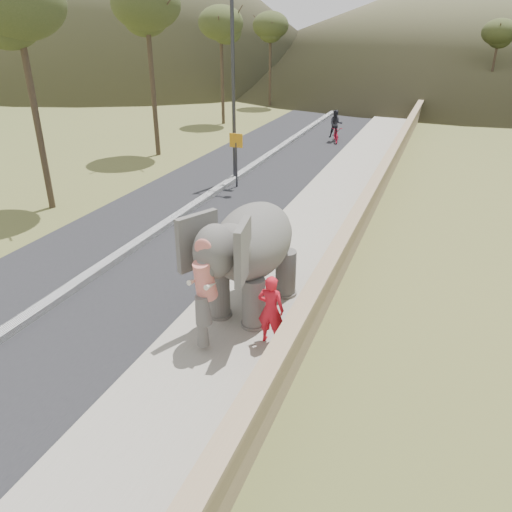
# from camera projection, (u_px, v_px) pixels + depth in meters

# --- Properties ---
(ground) EXTENTS (160.00, 160.00, 0.00)m
(ground) POSITION_uv_depth(u_px,v_px,m) (234.00, 335.00, 11.79)
(ground) COLOR olive
(ground) RESTS_ON ground
(road) EXTENTS (7.00, 120.00, 0.03)m
(road) POSITION_uv_depth(u_px,v_px,m) (219.00, 191.00, 21.86)
(road) COLOR black
(road) RESTS_ON ground
(median) EXTENTS (0.35, 120.00, 0.22)m
(median) POSITION_uv_depth(u_px,v_px,m) (219.00, 189.00, 21.82)
(median) COLOR black
(median) RESTS_ON ground
(walkway) EXTENTS (3.00, 120.00, 0.15)m
(walkway) POSITION_uv_depth(u_px,v_px,m) (331.00, 203.00, 20.23)
(walkway) COLOR #9E9687
(walkway) RESTS_ON ground
(parapet) EXTENTS (0.30, 120.00, 1.10)m
(parapet) POSITION_uv_depth(u_px,v_px,m) (373.00, 196.00, 19.49)
(parapet) COLOR tan
(parapet) RESTS_ON ground
(lamppost) EXTENTS (1.76, 0.36, 8.00)m
(lamppost) POSITION_uv_depth(u_px,v_px,m) (240.00, 70.00, 21.23)
(lamppost) COLOR #323136
(lamppost) RESTS_ON ground
(signboard) EXTENTS (0.60, 0.08, 2.40)m
(signboard) POSITION_uv_depth(u_px,v_px,m) (236.00, 151.00, 21.71)
(signboard) COLOR #2D2D33
(signboard) RESTS_ON ground
(hill_far) EXTENTS (80.00, 80.00, 14.00)m
(hill_far) POSITION_uv_depth(u_px,v_px,m) (474.00, 20.00, 66.45)
(hill_far) COLOR brown
(hill_far) RESTS_ON ground
(elephant_and_man) EXTENTS (2.47, 4.07, 2.79)m
(elephant_and_man) POSITION_uv_depth(u_px,v_px,m) (254.00, 256.00, 12.20)
(elephant_and_man) COLOR #66635D
(elephant_and_man) RESTS_ON ground
(motorcyclist) EXTENTS (1.14, 1.89, 1.93)m
(motorcyclist) POSITION_uv_depth(u_px,v_px,m) (336.00, 130.00, 30.61)
(motorcyclist) COLOR maroon
(motorcyclist) RESTS_ON ground
(trees) EXTENTS (48.75, 36.28, 9.09)m
(trees) POSITION_uv_depth(u_px,v_px,m) (451.00, 72.00, 29.86)
(trees) COLOR #473828
(trees) RESTS_ON ground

